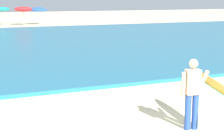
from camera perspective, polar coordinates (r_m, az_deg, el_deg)
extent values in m
plane|color=beige|center=(8.82, 4.52, -9.85)|extent=(160.00, 160.00, 0.00)
cube|color=teal|center=(26.15, -14.85, 3.89)|extent=(120.00, 28.00, 0.14)
cylinder|color=#284CA3|center=(9.16, 11.57, -6.34)|extent=(0.15, 0.15, 0.88)
cylinder|color=#284CA3|center=(9.23, 12.64, -6.25)|extent=(0.15, 0.15, 0.88)
cube|color=beige|center=(9.01, 12.30, -1.79)|extent=(0.38, 0.29, 0.60)
sphere|color=beige|center=(8.92, 12.41, 0.97)|extent=(0.22, 0.22, 0.22)
cylinder|color=beige|center=(8.93, 10.93, -2.18)|extent=(0.10, 0.10, 0.58)
cylinder|color=beige|center=(9.13, 13.81, -1.56)|extent=(0.32, 0.16, 0.51)
ellipsoid|color=orange|center=(9.23, 15.23, -1.93)|extent=(0.81, 2.45, 0.33)
ellipsoid|color=green|center=(9.24, 15.22, -2.04)|extent=(0.85, 2.55, 0.29)
cylinder|color=beige|center=(45.61, -16.53, 7.73)|extent=(0.05, 0.05, 1.81)
ellipsoid|color=#19ADB2|center=(45.58, -16.60, 8.95)|extent=(1.85, 1.86, 0.50)
cylinder|color=beige|center=(44.92, -13.43, 7.83)|extent=(0.05, 0.05, 1.80)
ellipsoid|color=red|center=(44.88, -13.48, 9.09)|extent=(2.05, 2.05, 0.59)
cylinder|color=beige|center=(45.54, -11.16, 7.93)|extent=(0.05, 0.05, 1.74)
ellipsoid|color=blue|center=(45.50, -11.20, 9.11)|extent=(1.92, 1.96, 0.62)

